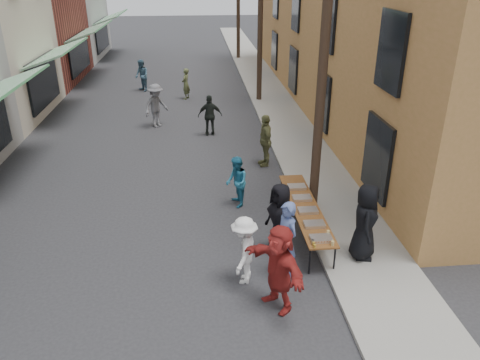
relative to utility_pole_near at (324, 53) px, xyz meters
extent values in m
plane|color=#28282B|center=(-4.30, -3.00, -4.50)|extent=(120.00, 120.00, 0.00)
cube|color=gray|center=(0.70, 12.00, -4.45)|extent=(2.20, 60.00, 0.10)
cube|color=maroon|center=(-14.30, 18.00, -0.50)|extent=(8.00, 8.00, 8.00)
cylinder|color=#2D2116|center=(0.00, 0.00, 0.00)|extent=(0.26, 0.26, 9.00)
cylinder|color=#2D2116|center=(0.00, 12.00, 0.00)|extent=(0.26, 0.26, 9.00)
cube|color=brown|center=(-0.50, -1.11, -3.77)|extent=(0.70, 4.00, 0.04)
cylinder|color=black|center=(-0.79, -2.99, -4.14)|extent=(0.04, 0.04, 0.71)
cylinder|color=black|center=(-0.21, -2.99, -4.14)|extent=(0.04, 0.04, 0.71)
cylinder|color=black|center=(-0.79, 0.77, -4.14)|extent=(0.04, 0.04, 0.71)
cylinder|color=black|center=(-0.21, 0.77, -4.14)|extent=(0.04, 0.04, 0.71)
cube|color=maroon|center=(-0.50, -2.76, -3.71)|extent=(0.50, 0.33, 0.08)
cube|color=#B2B2B7|center=(-0.50, -2.11, -3.71)|extent=(0.50, 0.33, 0.08)
cube|color=tan|center=(-0.50, -1.41, -3.71)|extent=(0.50, 0.33, 0.08)
cube|color=#B2B2B7|center=(-0.50, -0.71, -3.71)|extent=(0.50, 0.33, 0.08)
cube|color=tan|center=(-0.50, -0.01, -3.71)|extent=(0.50, 0.33, 0.08)
cylinder|color=#A57F26|center=(-0.72, -3.06, -3.71)|extent=(0.07, 0.07, 0.08)
cylinder|color=#A57F26|center=(-0.72, -2.96, -3.71)|extent=(0.07, 0.07, 0.08)
cylinder|color=#A57F26|center=(-0.72, -2.86, -3.71)|extent=(0.07, 0.07, 0.08)
cylinder|color=tan|center=(-0.30, -3.01, -3.69)|extent=(0.08, 0.08, 0.12)
imported|color=black|center=(-1.33, -1.97, -3.59)|extent=(0.89, 1.05, 1.82)
imported|color=#4E6197|center=(-1.35, -2.94, -3.58)|extent=(0.67, 0.79, 1.84)
imported|color=teal|center=(-2.16, 0.53, -3.74)|extent=(0.68, 0.82, 1.52)
imported|color=white|center=(-2.31, -3.10, -3.70)|extent=(0.88, 1.17, 1.61)
imported|color=olive|center=(-0.90, 3.51, -3.57)|extent=(0.58, 1.13, 1.85)
imported|color=maroon|center=(-1.70, -4.01, -3.55)|extent=(1.36, 1.81, 1.90)
imported|color=black|center=(0.59, -2.53, -3.45)|extent=(0.83, 1.05, 1.89)
imported|color=slate|center=(-4.99, 8.25, -3.56)|extent=(1.35, 1.35, 1.88)
imported|color=black|center=(-2.71, 6.91, -3.66)|extent=(0.99, 0.42, 1.69)
imported|color=#525C35|center=(-3.78, 12.79, -3.70)|extent=(0.57, 0.68, 1.60)
imported|color=#426880|center=(-6.23, 14.71, -3.63)|extent=(1.00, 1.06, 1.74)
camera|label=1|loc=(-3.21, -11.71, 2.03)|focal=35.00mm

